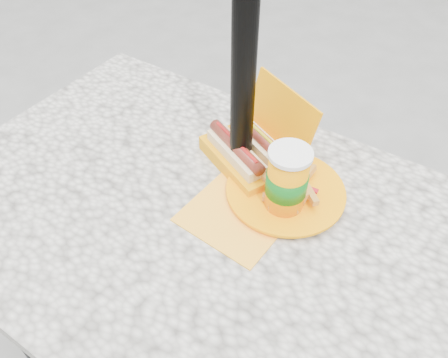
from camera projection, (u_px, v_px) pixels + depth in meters
The scene contains 6 objects.
ground at pixel (209, 357), 1.46m from camera, with size 60.00×60.00×0.00m, color slate.
picnic_table at pixel (202, 241), 1.00m from camera, with size 1.20×0.80×0.75m.
umbrella_pole at pixel (245, 24), 0.77m from camera, with size 0.05×0.05×2.20m, color black.
hotdog_box at pixel (250, 150), 1.00m from camera, with size 0.27×0.25×0.17m.
fries_plate at pixel (282, 191), 0.94m from camera, with size 0.29×0.34×0.05m.
soda_cup at pixel (287, 182), 0.87m from camera, with size 0.09×0.09×0.16m.
Camera 1 is at (0.37, -0.48, 1.45)m, focal length 35.00 mm.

